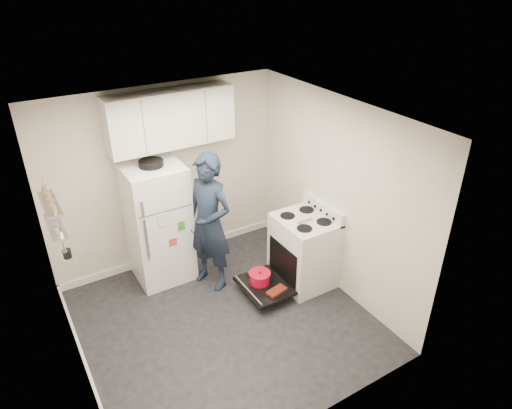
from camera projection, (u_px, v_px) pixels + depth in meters
room at (216, 235)px, 4.91m from camera, size 3.21×3.21×2.51m
electric_range at (303, 251)px, 5.94m from camera, size 0.66×0.76×1.10m
open_oven_door at (263, 282)px, 5.83m from camera, size 0.55×0.70×0.22m
refrigerator at (158, 223)px, 5.90m from camera, size 0.72×0.74×1.69m
upper_cabinets at (171, 118)px, 5.59m from camera, size 1.60×0.33×0.70m
wall_shelf_rack at (53, 215)px, 4.35m from camera, size 0.14×0.60×0.61m
person at (209, 223)px, 5.70m from camera, size 0.67×0.79×1.84m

